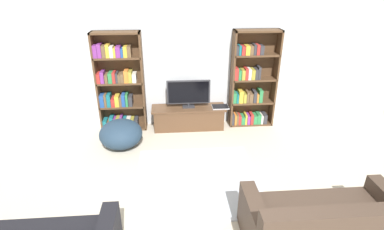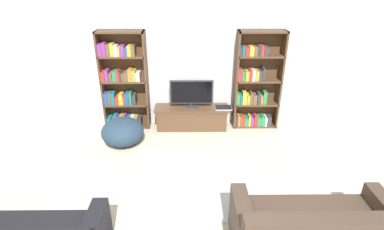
{
  "view_description": "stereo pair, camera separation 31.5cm",
  "coord_description": "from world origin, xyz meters",
  "views": [
    {
      "loc": [
        -0.36,
        -1.57,
        2.88
      ],
      "look_at": [
        -0.0,
        3.06,
        0.7
      ],
      "focal_mm": 28.0,
      "sensor_mm": 36.0,
      "label": 1
    },
    {
      "loc": [
        -0.05,
        -1.59,
        2.88
      ],
      "look_at": [
        -0.0,
        3.06,
        0.7
      ],
      "focal_mm": 28.0,
      "sensor_mm": 36.0,
      "label": 2
    }
  ],
  "objects": [
    {
      "name": "beanbag_ottoman",
      "position": [
        -1.28,
        3.3,
        0.25
      ],
      "size": [
        0.78,
        0.78,
        0.5
      ],
      "primitive_type": "ellipsoid",
      "color": "#23384C",
      "rests_on": "ground_plane"
    },
    {
      "name": "laptop",
      "position": [
        0.64,
        3.89,
        0.47
      ],
      "size": [
        0.33,
        0.24,
        0.03
      ],
      "color": "#B7B7BC",
      "rests_on": "tv_stand"
    },
    {
      "name": "television",
      "position": [
        -0.0,
        3.96,
        0.76
      ],
      "size": [
        0.86,
        0.16,
        0.56
      ],
      "color": "#2D2D33",
      "rests_on": "tv_stand"
    },
    {
      "name": "tv_stand",
      "position": [
        -0.0,
        3.95,
        0.23
      ],
      "size": [
        1.49,
        0.45,
        0.46
      ],
      "color": "brown",
      "rests_on": "ground_plane"
    },
    {
      "name": "area_rug",
      "position": [
        0.01,
        2.17,
        0.01
      ],
      "size": [
        1.88,
        1.79,
        0.02
      ],
      "color": "#B2B7C1",
      "rests_on": "ground_plane"
    },
    {
      "name": "bookshelf_right",
      "position": [
        1.27,
        4.06,
        0.9
      ],
      "size": [
        0.91,
        0.3,
        1.96
      ],
      "color": "#513823",
      "rests_on": "ground_plane"
    },
    {
      "name": "wall_back",
      "position": [
        0.0,
        4.23,
        1.3
      ],
      "size": [
        8.8,
        0.06,
        2.6
      ],
      "color": "silver",
      "rests_on": "ground_plane"
    },
    {
      "name": "bookshelf_left",
      "position": [
        -1.35,
        4.05,
        0.94
      ],
      "size": [
        0.91,
        0.3,
        1.96
      ],
      "color": "#513823",
      "rests_on": "ground_plane"
    }
  ]
}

